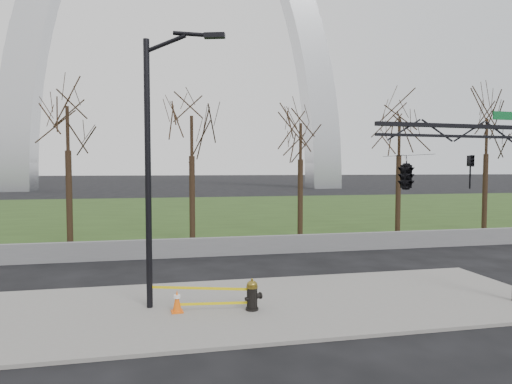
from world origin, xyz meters
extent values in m
plane|color=black|center=(0.00, 0.00, 0.00)|extent=(500.00, 500.00, 0.00)
cube|color=slate|center=(0.00, 0.00, 0.05)|extent=(18.00, 6.00, 0.10)
cube|color=#263C16|center=(0.00, 30.00, 0.03)|extent=(120.00, 40.00, 0.06)
cube|color=#59595B|center=(0.00, 8.00, 0.45)|extent=(60.00, 0.30, 0.90)
cylinder|color=black|center=(-0.54, -0.56, 0.13)|extent=(0.38, 0.38, 0.07)
cylinder|color=black|center=(-0.54, -0.56, 0.43)|extent=(0.29, 0.29, 0.67)
cylinder|color=black|center=(-0.31, -0.49, 0.49)|extent=(0.27, 0.24, 0.18)
cylinder|color=black|center=(-0.70, -0.61, 0.46)|extent=(0.14, 0.14, 0.11)
cylinder|color=brown|center=(-0.54, -0.56, 0.79)|extent=(0.33, 0.33, 0.07)
ellipsoid|color=brown|center=(-0.54, -0.56, 0.86)|extent=(0.31, 0.31, 0.23)
cylinder|color=brown|center=(-0.54, -0.56, 0.99)|extent=(0.07, 0.07, 0.09)
cube|color=#EB5B0C|center=(-2.70, -0.31, 0.12)|extent=(0.37, 0.37, 0.04)
cone|color=#EB5B0C|center=(-2.70, -0.31, 0.45)|extent=(0.26, 0.26, 0.62)
cylinder|color=white|center=(-2.70, -0.31, 0.56)|extent=(0.20, 0.20, 0.09)
cylinder|color=black|center=(-3.49, 0.31, 4.00)|extent=(0.18, 0.18, 8.00)
cylinder|color=black|center=(-2.96, 0.16, 7.85)|extent=(1.25, 0.47, 0.56)
cylinder|color=black|center=(-2.14, -0.07, 8.10)|extent=(1.19, 0.45, 0.22)
cube|color=black|center=(-1.57, -0.24, 8.05)|extent=(0.64, 0.38, 0.14)
cube|color=black|center=(5.24, -1.53, 5.50)|extent=(5.00, 0.40, 0.12)
cube|color=black|center=(5.24, -1.53, 5.20)|extent=(5.00, 0.36, 0.08)
cube|color=#0C5926|center=(7.14, -1.42, 5.85)|extent=(0.90, 0.09, 0.25)
imported|color=black|center=(5.94, -1.49, 4.15)|extent=(0.17, 0.21, 1.00)
imported|color=black|center=(3.74, -1.61, 4.15)|extent=(0.67, 2.51, 1.00)
cube|color=yellow|center=(-2.01, -0.12, 0.71)|extent=(2.95, 0.88, 0.08)
cube|color=yellow|center=(-1.62, -0.43, 0.32)|extent=(2.16, 0.26, 0.08)
camera|label=1|loc=(-2.99, -12.87, 4.26)|focal=30.52mm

